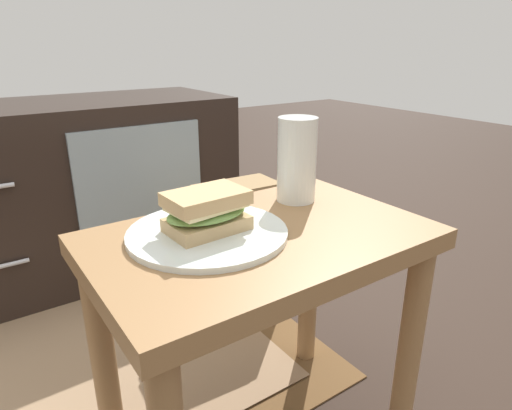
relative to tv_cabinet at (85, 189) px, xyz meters
The scene contains 7 objects.
side_table 0.95m from the tv_cabinet, 86.76° to the right, with size 0.56×0.36×0.46m.
tv_cabinet is the anchor object (origin of this frame).
area_rug 0.64m from the tv_cabinet, 116.41° to the right, with size 1.25×0.87×0.01m.
plate 0.93m from the tv_cabinet, 91.66° to the right, with size 0.26×0.26×0.01m, color silver.
sandwich_front 0.94m from the tv_cabinet, 91.66° to the right, with size 0.14×0.10×0.07m.
beer_glass 0.92m from the tv_cabinet, 76.69° to the right, with size 0.08×0.08×0.16m.
paper_bag 0.59m from the tv_cabinet, 59.81° to the right, with size 0.25×0.16×0.38m.
Camera 1 is at (-0.39, -0.55, 0.76)m, focal length 31.35 mm.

